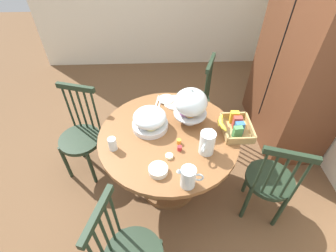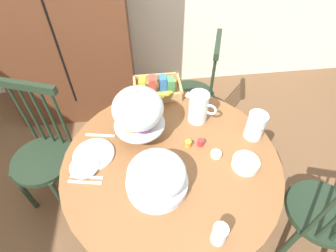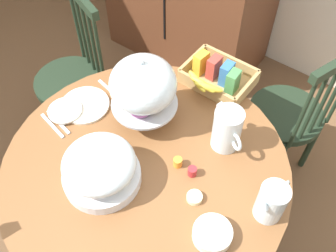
{
  "view_description": "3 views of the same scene",
  "coord_description": "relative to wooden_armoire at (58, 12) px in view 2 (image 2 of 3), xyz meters",
  "views": [
    {
      "loc": [
        1.52,
        0.06,
        2.22
      ],
      "look_at": [
        -0.03,
        0.12,
        0.74
      ],
      "focal_mm": 26.89,
      "sensor_mm": 36.0,
      "label": 1
    },
    {
      "loc": [
        -0.05,
        -0.68,
        1.86
      ],
      "look_at": [
        0.07,
        0.27,
        0.84
      ],
      "focal_mm": 27.61,
      "sensor_mm": 36.0,
      "label": 2
    },
    {
      "loc": [
        0.63,
        -0.48,
        2.06
      ],
      "look_at": [
        0.07,
        0.27,
        0.84
      ],
      "focal_mm": 41.51,
      "sensor_mm": 36.0,
      "label": 3
    }
  ],
  "objects": [
    {
      "name": "ground_plane",
      "position": [
        0.67,
        -1.5,
        -0.98
      ],
      "size": [
        10.0,
        10.0,
        0.0
      ],
      "primitive_type": "plane",
      "color": "brown"
    },
    {
      "name": "jam_jar_strawberry",
      "position": [
        0.91,
        -1.3,
        -0.22
      ],
      "size": [
        0.04,
        0.04,
        0.04
      ],
      "primitive_type": "cylinder",
      "color": "#B7282D",
      "rests_on": "dining_table"
    },
    {
      "name": "butter_dish",
      "position": [
        0.98,
        -1.38,
        -0.23
      ],
      "size": [
        0.06,
        0.06,
        0.02
      ],
      "primitive_type": "cylinder",
      "color": "beige",
      "rests_on": "dining_table"
    },
    {
      "name": "windsor_chair_near_window",
      "position": [
        1.57,
        -1.67,
        -0.53
      ],
      "size": [
        0.43,
        0.42,
        0.97
      ],
      "color": "#1E2D1E",
      "rests_on": "ground_plane"
    },
    {
      "name": "windsor_chair_by_cabinet",
      "position": [
        1.04,
        -0.55,
        -0.53
      ],
      "size": [
        0.43,
        0.43,
        0.97
      ],
      "color": "#1E2D1E",
      "rests_on": "ground_plane"
    },
    {
      "name": "soup_spoon",
      "position": [
        0.35,
        -1.16,
        -0.24
      ],
      "size": [
        0.17,
        0.05,
        0.01
      ],
      "primitive_type": "cube",
      "rotation": [
        0.0,
        0.0,
        9.24
      ],
      "color": "silver",
      "rests_on": "dining_table"
    },
    {
      "name": "dinner_fork",
      "position": [
        0.3,
        -1.47,
        -0.24
      ],
      "size": [
        0.17,
        0.05,
        0.01
      ],
      "primitive_type": "cube",
      "rotation": [
        0.0,
        0.0,
        9.24
      ],
      "color": "silver",
      "rests_on": "dining_table"
    },
    {
      "name": "wooden_armoire",
      "position": [
        0.0,
        0.0,
        0.0
      ],
      "size": [
        1.18,
        0.6,
        1.96
      ],
      "color": "brown",
      "rests_on": "ground_plane"
    },
    {
      "name": "windsor_chair_facing_door",
      "position": [
        -0.08,
        -1.05,
        -0.53
      ],
      "size": [
        0.43,
        0.43,
        0.97
      ],
      "color": "#1E2D1E",
      "rests_on": "ground_plane"
    },
    {
      "name": "china_plate_large",
      "position": [
        0.33,
        -1.3,
        -0.24
      ],
      "size": [
        0.22,
        0.22,
        0.01
      ],
      "primitive_type": "cylinder",
      "color": "white",
      "rests_on": "dining_table"
    },
    {
      "name": "drinking_glass",
      "position": [
        0.88,
        -1.81,
        -0.19
      ],
      "size": [
        0.06,
        0.06,
        0.11
      ],
      "primitive_type": "cylinder",
      "color": "silver",
      "rests_on": "dining_table"
    },
    {
      "name": "pastry_stand_with_dome",
      "position": [
        0.59,
        -1.19,
        -0.05
      ],
      "size": [
        0.28,
        0.28,
        0.34
      ],
      "color": "silver",
      "rests_on": "dining_table"
    },
    {
      "name": "china_plate_small",
      "position": [
        0.29,
        -1.38,
        -0.23
      ],
      "size": [
        0.15,
        0.15,
        0.01
      ],
      "primitive_type": "cylinder",
      "color": "white",
      "rests_on": "china_plate_large"
    },
    {
      "name": "milk_pitcher",
      "position": [
        0.94,
        -1.1,
        -0.16
      ],
      "size": [
        0.18,
        0.12,
        0.19
      ],
      "color": "silver",
      "rests_on": "dining_table"
    },
    {
      "name": "dining_table",
      "position": [
        0.74,
        -1.38,
        -0.47
      ],
      "size": [
        1.16,
        1.16,
        0.74
      ],
      "color": "brown",
      "rests_on": "ground_plane"
    },
    {
      "name": "fruit_platter_covered",
      "position": [
        0.65,
        -1.53,
        -0.16
      ],
      "size": [
        0.3,
        0.3,
        0.18
      ],
      "color": "silver",
      "rests_on": "dining_table"
    },
    {
      "name": "cereal_bowl",
      "position": [
        1.11,
        -1.47,
        -0.22
      ],
      "size": [
        0.14,
        0.14,
        0.04
      ],
      "primitive_type": "cylinder",
      "color": "white",
      "rests_on": "dining_table"
    },
    {
      "name": "orange_juice_pitcher",
      "position": [
        1.23,
        -1.27,
        -0.17
      ],
      "size": [
        0.1,
        0.19,
        0.17
      ],
      "color": "silver",
      "rests_on": "dining_table"
    },
    {
      "name": "table_knife",
      "position": [
        0.3,
        -1.44,
        -0.24
      ],
      "size": [
        0.17,
        0.05,
        0.01
      ],
      "primitive_type": "cube",
      "rotation": [
        0.0,
        0.0,
        9.24
      ],
      "color": "silver",
      "rests_on": "dining_table"
    },
    {
      "name": "jam_jar_apricot",
      "position": [
        0.84,
        -1.3,
        -0.22
      ],
      "size": [
        0.04,
        0.04,
        0.04
      ],
      "primitive_type": "cylinder",
      "color": "orange",
      "rests_on": "dining_table"
    },
    {
      "name": "cereal_basket",
      "position": [
        0.72,
        -0.83,
        -0.2
      ],
      "size": [
        0.32,
        0.3,
        0.12
      ],
      "color": "tan",
      "rests_on": "dining_table"
    }
  ]
}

